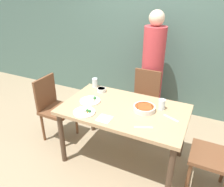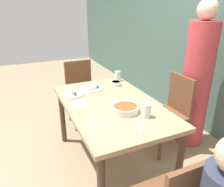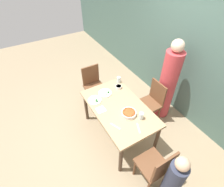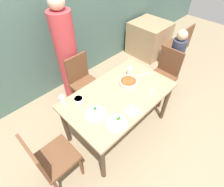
{
  "view_description": "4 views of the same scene",
  "coord_description": "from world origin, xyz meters",
  "px_view_note": "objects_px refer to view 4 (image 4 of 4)",
  "views": [
    {
      "loc": [
        0.8,
        -1.97,
        1.98
      ],
      "look_at": [
        -0.15,
        -0.0,
        0.88
      ],
      "focal_mm": 35.0,
      "sensor_mm": 36.0,
      "label": 1
    },
    {
      "loc": [
        1.76,
        -0.78,
        1.62
      ],
      "look_at": [
        0.1,
        -0.03,
        0.87
      ],
      "focal_mm": 35.0,
      "sensor_mm": 36.0,
      "label": 2
    },
    {
      "loc": [
        1.7,
        -1.13,
        2.85
      ],
      "look_at": [
        -0.12,
        -0.07,
        0.97
      ],
      "focal_mm": 28.0,
      "sensor_mm": 36.0,
      "label": 3
    },
    {
      "loc": [
        -1.16,
        -1.02,
        2.26
      ],
      "look_at": [
        -0.11,
        0.02,
        0.8
      ],
      "focal_mm": 28.0,
      "sensor_mm": 36.0,
      "label": 4
    }
  ],
  "objects_px": {
    "chair_adult_spot": "(83,81)",
    "chair_child_spot": "(164,74)",
    "person_adult": "(67,56)",
    "person_child": "(174,64)",
    "glass_water_tall": "(63,100)",
    "bowl_curry": "(128,82)",
    "plate_rice_adult": "(96,114)"
  },
  "relations": [
    {
      "from": "chair_child_spot",
      "to": "plate_rice_adult",
      "type": "height_order",
      "value": "chair_child_spot"
    },
    {
      "from": "glass_water_tall",
      "to": "person_child",
      "type": "bearing_deg",
      "value": -11.78
    },
    {
      "from": "bowl_curry",
      "to": "glass_water_tall",
      "type": "xyz_separation_m",
      "value": [
        -0.8,
        0.31,
        0.03
      ]
    },
    {
      "from": "bowl_curry",
      "to": "person_adult",
      "type": "bearing_deg",
      "value": 102.06
    },
    {
      "from": "chair_child_spot",
      "to": "glass_water_tall",
      "type": "height_order",
      "value": "chair_child_spot"
    },
    {
      "from": "chair_child_spot",
      "to": "person_child",
      "type": "bearing_deg",
      "value": 90.0
    },
    {
      "from": "chair_child_spot",
      "to": "person_adult",
      "type": "height_order",
      "value": "person_adult"
    },
    {
      "from": "chair_child_spot",
      "to": "plate_rice_adult",
      "type": "relative_size",
      "value": 3.67
    },
    {
      "from": "chair_child_spot",
      "to": "bowl_curry",
      "type": "height_order",
      "value": "chair_child_spot"
    },
    {
      "from": "bowl_curry",
      "to": "plate_rice_adult",
      "type": "xyz_separation_m",
      "value": [
        -0.64,
        -0.08,
        -0.02
      ]
    },
    {
      "from": "glass_water_tall",
      "to": "plate_rice_adult",
      "type": "bearing_deg",
      "value": -67.77
    },
    {
      "from": "person_adult",
      "to": "bowl_curry",
      "type": "height_order",
      "value": "person_adult"
    },
    {
      "from": "person_adult",
      "to": "chair_adult_spot",
      "type": "bearing_deg",
      "value": -90.0
    },
    {
      "from": "chair_adult_spot",
      "to": "bowl_curry",
      "type": "xyz_separation_m",
      "value": [
        0.22,
        -0.71,
        0.27
      ]
    },
    {
      "from": "chair_adult_spot",
      "to": "bowl_curry",
      "type": "distance_m",
      "value": 0.79
    },
    {
      "from": "person_adult",
      "to": "glass_water_tall",
      "type": "relative_size",
      "value": 13.88
    },
    {
      "from": "plate_rice_adult",
      "to": "person_adult",
      "type": "bearing_deg",
      "value": 69.61
    },
    {
      "from": "person_adult",
      "to": "person_child",
      "type": "distance_m",
      "value": 1.75
    },
    {
      "from": "person_child",
      "to": "glass_water_tall",
      "type": "height_order",
      "value": "person_child"
    },
    {
      "from": "person_adult",
      "to": "bowl_curry",
      "type": "xyz_separation_m",
      "value": [
        0.22,
        -1.04,
        -0.02
      ]
    },
    {
      "from": "person_child",
      "to": "glass_water_tall",
      "type": "distance_m",
      "value": 1.95
    },
    {
      "from": "chair_child_spot",
      "to": "plate_rice_adult",
      "type": "distance_m",
      "value": 1.48
    },
    {
      "from": "person_adult",
      "to": "chair_child_spot",
      "type": "bearing_deg",
      "value": -47.4
    },
    {
      "from": "chair_adult_spot",
      "to": "plate_rice_adult",
      "type": "relative_size",
      "value": 3.67
    },
    {
      "from": "chair_adult_spot",
      "to": "person_adult",
      "type": "height_order",
      "value": "person_adult"
    },
    {
      "from": "chair_child_spot",
      "to": "person_adult",
      "type": "bearing_deg",
      "value": -137.4
    },
    {
      "from": "chair_adult_spot",
      "to": "glass_water_tall",
      "type": "distance_m",
      "value": 0.76
    },
    {
      "from": "person_adult",
      "to": "person_child",
      "type": "bearing_deg",
      "value": -40.55
    },
    {
      "from": "chair_child_spot",
      "to": "bowl_curry",
      "type": "bearing_deg",
      "value": -96.03
    },
    {
      "from": "chair_adult_spot",
      "to": "chair_child_spot",
      "type": "bearing_deg",
      "value": -37.43
    },
    {
      "from": "bowl_curry",
      "to": "glass_water_tall",
      "type": "bearing_deg",
      "value": 158.87
    },
    {
      "from": "bowl_curry",
      "to": "glass_water_tall",
      "type": "height_order",
      "value": "glass_water_tall"
    }
  ]
}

